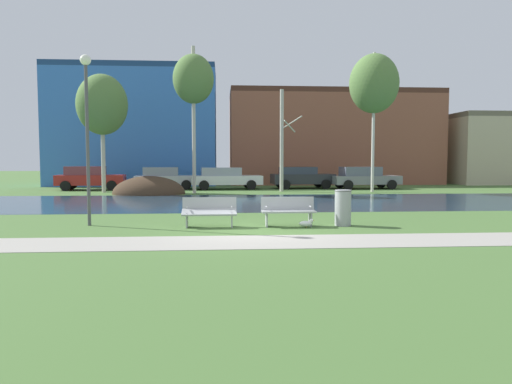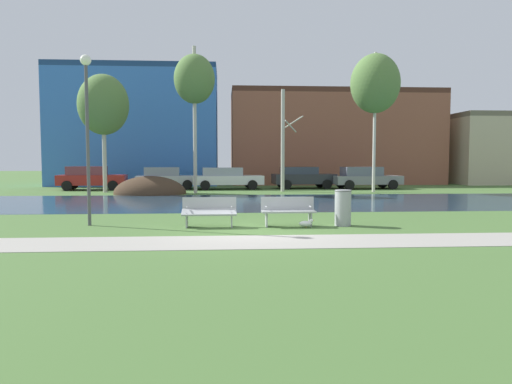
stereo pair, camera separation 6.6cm
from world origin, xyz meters
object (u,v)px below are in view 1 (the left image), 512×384
Objects in this scene: bench_right at (288,210)px; parked_suv_fifth_grey at (364,177)px; trash_bin at (343,207)px; parked_hatch_third_white at (225,178)px; seagull at (306,223)px; parked_van_nearest_red at (90,178)px; parked_wagon_fourth_dark at (301,177)px; bench_left at (209,211)px; parked_sedan_second_silver at (165,178)px; streetlamp at (87,111)px.

parked_suv_fifth_grey is at bearing 66.44° from bench_right.
parked_hatch_third_white is at bearing 101.00° from trash_bin.
seagull is at bearing -162.72° from trash_bin.
parked_van_nearest_red reaches higher than parked_wagon_fourth_dark.
parked_van_nearest_red is at bearing -179.56° from parked_hatch_third_white.
parked_wagon_fourth_dark reaches higher than seagull.
parked_suv_fifth_grey is at bearing -1.76° from parked_hatch_third_white.
parked_hatch_third_white is 9.33m from parked_suv_fifth_grey.
parked_wagon_fourth_dark reaches higher than bench_left.
parked_hatch_third_white reaches higher than bench_right.
parked_suv_fifth_grey is at bearing 60.27° from bench_left.
bench_left is 1.00× the size of bench_right.
parked_van_nearest_red is at bearing -173.07° from parked_sedan_second_silver.
trash_bin is at bearing -55.13° from parked_van_nearest_red.
streetlamp reaches higher than bench_left.
parked_van_nearest_red reaches higher than parked_suv_fifth_grey.
parked_wagon_fourth_dark is at bearing 168.80° from parked_suv_fifth_grey.
seagull is (2.82, -0.35, -0.34)m from bench_left.
seagull is 0.11× the size of parked_sedan_second_silver.
parked_van_nearest_red is at bearing 105.19° from streetlamp.
bench_left is at bearing -64.88° from parked_van_nearest_red.
parked_van_nearest_red is (-12.23, 17.54, 0.24)m from trash_bin.
streetlamp is 1.06× the size of parked_hatch_third_white.
bench_left is at bearing -179.85° from trash_bin.
streetlamp is at bearing 171.02° from bench_left.
streetlamp is 21.70m from parked_suv_fifth_grey.
trash_bin is 0.26× the size of parked_sedan_second_silver.
parked_suv_fifth_grey reaches higher than parked_wagon_fourth_dark.
streetlamp is at bearing -118.18° from parked_wagon_fourth_dark.
streetlamp is (-6.44, 0.93, 3.28)m from seagull.
parked_van_nearest_red is at bearing 115.12° from bench_left.
seagull is 19.06m from parked_suv_fifth_grey.
trash_bin is at bearing -4.21° from streetlamp.
parked_van_nearest_red is 0.92× the size of parked_hatch_third_white.
parked_wagon_fourth_dark is 0.93× the size of parked_suv_fifth_grey.
seagull is at bearing -7.16° from bench_left.
parked_suv_fifth_grey is at bearing 68.19° from seagull.
bench_right is at bearing -84.28° from parked_hatch_third_white.
parked_van_nearest_red is at bearing 121.05° from bench_right.
parked_wagon_fourth_dark is (14.02, 0.59, -0.02)m from parked_van_nearest_red.
parked_sedan_second_silver is 4.08m from parked_hatch_third_white.
bench_right is at bearing -58.95° from parked_van_nearest_red.
seagull is 18.75m from parked_wagon_fourth_dark.
streetlamp is 20.11m from parked_wagon_fourth_dark.
seagull is 0.09× the size of streetlamp.
bench_left is at bearing 172.84° from seagull.
parked_suv_fifth_grey reaches higher than parked_hatch_third_white.
streetlamp is (-7.62, 0.56, 2.86)m from trash_bin.
parked_van_nearest_red is (-10.57, 17.55, 0.33)m from bench_right.
bench_left is 0.34× the size of parked_suv_fifth_grey.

